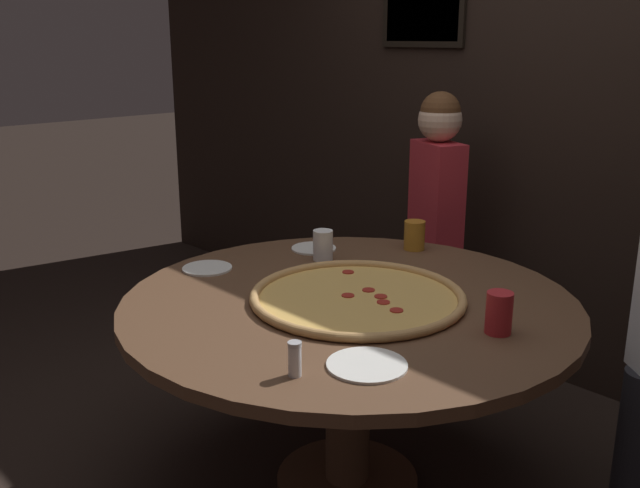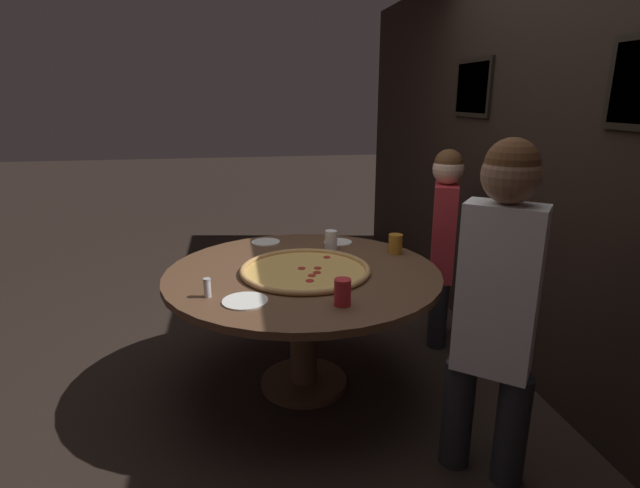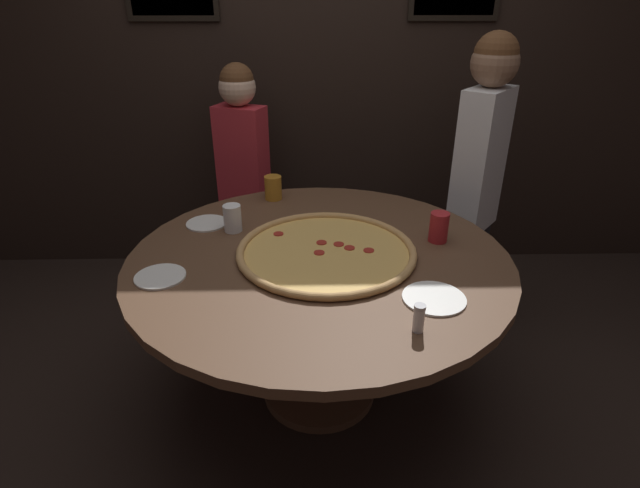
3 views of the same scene
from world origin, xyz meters
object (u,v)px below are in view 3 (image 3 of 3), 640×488
drink_cup_near_left (439,227)px  white_plate_beside_cup (434,298)px  giant_pizza (326,251)px  dining_table (319,282)px  drink_cup_by_shaker (273,188)px  condiment_shaker (419,318)px  white_plate_left_side (160,277)px  diner_far_left (243,168)px  white_plate_right_side (207,223)px  drink_cup_far_right (232,218)px  diner_far_right (479,167)px

drink_cup_near_left → white_plate_beside_cup: bearing=-104.5°
giant_pizza → drink_cup_near_left: (0.48, 0.11, 0.05)m
dining_table → drink_cup_by_shaker: (-0.22, 0.62, 0.19)m
dining_table → condiment_shaker: size_ratio=16.14×
white_plate_left_side → diner_far_left: bearing=81.6°
giant_pizza → diner_far_left: size_ratio=0.54×
dining_table → white_plate_left_side: size_ratio=8.18×
white_plate_right_side → condiment_shaker: 1.17m
giant_pizza → white_plate_beside_cup: bearing=-43.5°
drink_cup_far_right → giant_pizza: bearing=-29.2°
drink_cup_far_right → white_plate_left_side: size_ratio=0.64×
drink_cup_by_shaker → drink_cup_near_left: bearing=-34.4°
white_plate_beside_cup → drink_cup_far_right: bearing=143.4°
white_plate_right_side → white_plate_left_side: 0.49m
dining_table → diner_far_left: size_ratio=1.15×
dining_table → diner_far_right: bearing=39.5°
dining_table → drink_cup_far_right: (-0.38, 0.24, 0.19)m
dining_table → white_plate_beside_cup: 0.54m
white_plate_left_side → giant_pizza: bearing=15.6°
giant_pizza → condiment_shaker: 0.60m
giant_pizza → drink_cup_near_left: bearing=12.5°
dining_table → white_plate_beside_cup: (0.40, -0.34, 0.14)m
white_plate_beside_cup → diner_far_left: bearing=121.0°
drink_cup_by_shaker → diner_far_right: diner_far_right is taller
white_plate_left_side → condiment_shaker: 0.97m
drink_cup_by_shaker → drink_cup_far_right: 0.41m
condiment_shaker → diner_far_right: (0.56, 1.23, 0.09)m
white_plate_right_side → white_plate_beside_cup: bearing=-35.6°
drink_cup_by_shaker → white_plate_left_side: drink_cup_by_shaker is taller
giant_pizza → diner_far_left: diner_far_left is taller
giant_pizza → condiment_shaker: (0.27, -0.53, 0.04)m
giant_pizza → white_plate_beside_cup: (0.37, -0.35, -0.01)m
giant_pizza → diner_far_right: (0.83, 0.70, 0.12)m
white_plate_left_side → diner_far_right: (1.46, 0.88, 0.13)m
drink_cup_by_shaker → diner_far_right: size_ratio=0.08×
white_plate_beside_cup → dining_table: bearing=139.5°
drink_cup_far_right → diner_far_left: (-0.05, 0.79, -0.03)m
condiment_shaker → white_plate_right_side: bearing=134.5°
diner_far_right → drink_cup_near_left: bearing=9.2°
white_plate_right_side → diner_far_right: size_ratio=0.12×
drink_cup_near_left → diner_far_left: (-0.94, 0.91, -0.03)m
drink_cup_near_left → diner_far_right: (0.35, 0.59, 0.07)m
drink_cup_near_left → condiment_shaker: bearing=-108.4°
dining_table → condiment_shaker: condiment_shaker is taller
white_plate_beside_cup → drink_cup_near_left: bearing=75.5°
dining_table → drink_cup_by_shaker: drink_cup_by_shaker is taller
white_plate_beside_cup → white_plate_right_side: bearing=144.4°
giant_pizza → white_plate_right_side: bearing=150.8°
giant_pizza → white_plate_left_side: giant_pizza is taller
white_plate_left_side → diner_far_right: 1.71m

